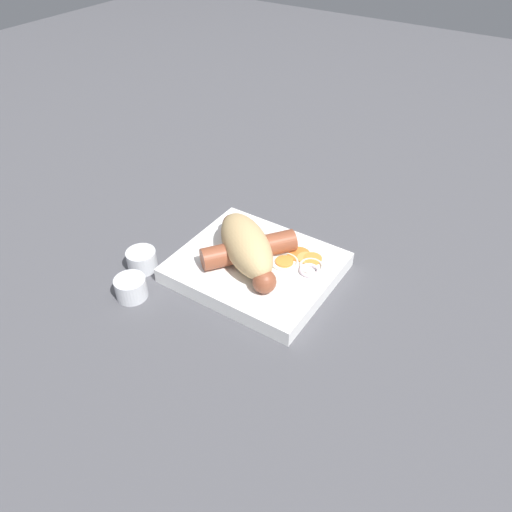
{
  "coord_description": "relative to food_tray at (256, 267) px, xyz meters",
  "views": [
    {
      "loc": [
        -0.31,
        0.48,
        0.5
      ],
      "look_at": [
        0.0,
        0.0,
        0.03
      ],
      "focal_mm": 35.0,
      "sensor_mm": 36.0,
      "label": 1
    }
  ],
  "objects": [
    {
      "name": "ground_plane",
      "position": [
        0.0,
        0.0,
        -0.01
      ],
      "size": [
        3.0,
        3.0,
        0.0
      ],
      "primitive_type": "plane",
      "color": "#4C4C51"
    },
    {
      "name": "food_tray",
      "position": [
        0.0,
        0.0,
        0.0
      ],
      "size": [
        0.23,
        0.2,
        0.02
      ],
      "color": "white",
      "rests_on": "ground_plane"
    },
    {
      "name": "bread_roll",
      "position": [
        0.01,
        0.01,
        0.04
      ],
      "size": [
        0.15,
        0.14,
        0.06
      ],
      "color": "tan",
      "rests_on": "food_tray"
    },
    {
      "name": "sausage",
      "position": [
        0.01,
        0.0,
        0.03
      ],
      "size": [
        0.15,
        0.13,
        0.03
      ],
      "color": "brown",
      "rests_on": "food_tray"
    },
    {
      "name": "pickled_veggies",
      "position": [
        -0.06,
        -0.03,
        0.01
      ],
      "size": [
        0.08,
        0.07,
        0.01
      ],
      "color": "orange",
      "rests_on": "food_tray"
    },
    {
      "name": "condiment_cup_near",
      "position": [
        0.15,
        0.09,
        0.0
      ],
      "size": [
        0.05,
        0.05,
        0.03
      ],
      "color": "silver",
      "rests_on": "ground_plane"
    },
    {
      "name": "condiment_cup_far",
      "position": [
        0.12,
        0.14,
        0.0
      ],
      "size": [
        0.05,
        0.05,
        0.03
      ],
      "color": "silver",
      "rests_on": "ground_plane"
    }
  ]
}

